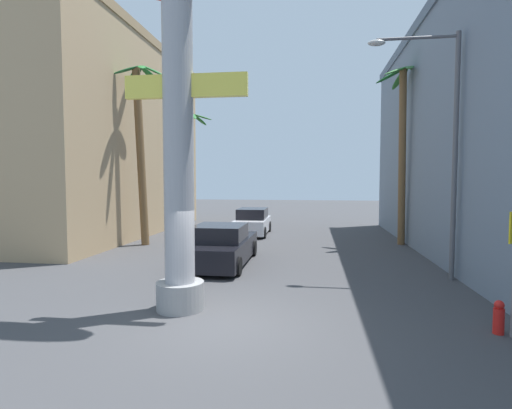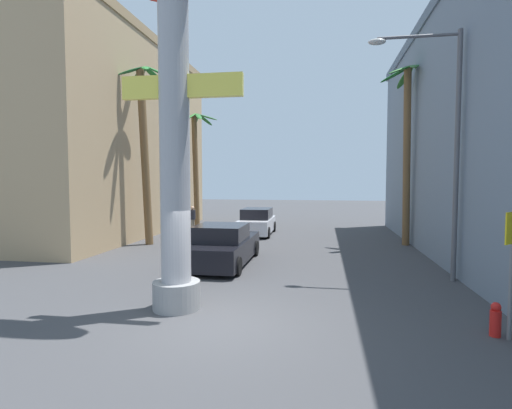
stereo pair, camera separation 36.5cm
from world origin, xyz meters
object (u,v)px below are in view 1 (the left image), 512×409
palm_tree_mid_left (141,143)px  pedestrian_far_left (188,218)px  fire_hydrant (499,317)px  car_far (253,222)px  palm_tree_mid_right (404,131)px  street_lamp (442,132)px  car_lead (222,246)px  palm_tree_far_left (191,157)px  neon_sign_pole (178,100)px

palm_tree_mid_left → pedestrian_far_left: (1.08, 3.96, -4.08)m
pedestrian_far_left → fire_hydrant: 17.76m
car_far → palm_tree_mid_right: size_ratio=0.48×
pedestrian_far_left → car_far: bearing=10.4°
palm_tree_mid_left → street_lamp: bearing=-22.2°
fire_hydrant → car_lead: bearing=140.9°
car_lead → pedestrian_far_left: size_ratio=3.05×
street_lamp → fire_hydrant: bearing=-92.1°
car_lead → palm_tree_mid_left: bearing=142.0°
street_lamp → fire_hydrant: street_lamp is taller
street_lamp → palm_tree_mid_left: 13.45m
car_far → palm_tree_mid_left: size_ratio=0.48×
pedestrian_far_left → fire_hydrant: pedestrian_far_left is taller
fire_hydrant → palm_tree_far_left: bearing=124.6°
car_far → fire_hydrant: bearing=-62.8°
pedestrian_far_left → palm_tree_mid_right: bearing=-10.3°
pedestrian_far_left → fire_hydrant: bearing=-50.9°
fire_hydrant → neon_sign_pole: bearing=175.2°
palm_tree_mid_left → palm_tree_mid_right: (12.79, 1.82, 0.55)m
car_far → palm_tree_mid_right: (7.95, -2.82, 4.89)m
car_lead → palm_tree_mid_right: palm_tree_mid_right is taller
neon_sign_pole → pedestrian_far_left: (-4.01, 13.17, -4.20)m
car_lead → pedestrian_far_left: (-3.83, 7.80, 0.29)m
car_lead → palm_tree_mid_right: size_ratio=0.59×
palm_tree_mid_right → fire_hydrant: bearing=-92.5°
fire_hydrant → street_lamp: bearing=87.9°
neon_sign_pole → palm_tree_mid_left: neon_sign_pole is taller
street_lamp → palm_tree_far_left: 18.02m
street_lamp → palm_tree_far_left: (-12.43, 13.04, 0.03)m
palm_tree_mid_left → palm_tree_far_left: size_ratio=1.12×
car_far → palm_tree_mid_right: palm_tree_mid_right is taller
palm_tree_far_left → neon_sign_pole: bearing=-73.5°
palm_tree_far_left → fire_hydrant: 22.05m
neon_sign_pole → palm_tree_far_left: 17.91m
neon_sign_pole → palm_tree_mid_left: 10.53m
car_far → palm_tree_mid_left: 7.99m
palm_tree_mid_left → fire_hydrant: (12.27, -9.82, -4.72)m
palm_tree_mid_left → car_lead: bearing=-38.0°
palm_tree_far_left → fire_hydrant: palm_tree_far_left is taller
palm_tree_far_left → pedestrian_far_left: size_ratio=4.64×
palm_tree_mid_right → palm_tree_far_left: palm_tree_mid_right is taller
neon_sign_pole → palm_tree_mid_left: size_ratio=1.24×
palm_tree_far_left → pedestrian_far_left: 5.64m
palm_tree_mid_right → pedestrian_far_left: size_ratio=5.21×
neon_sign_pole → street_lamp: neon_sign_pole is taller
palm_tree_mid_left → neon_sign_pole: bearing=-61.0°
neon_sign_pole → fire_hydrant: (7.18, -0.60, -4.83)m
street_lamp → palm_tree_mid_right: 6.96m
car_lead → fire_hydrant: car_lead is taller
car_far → palm_tree_mid_left: palm_tree_mid_left is taller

